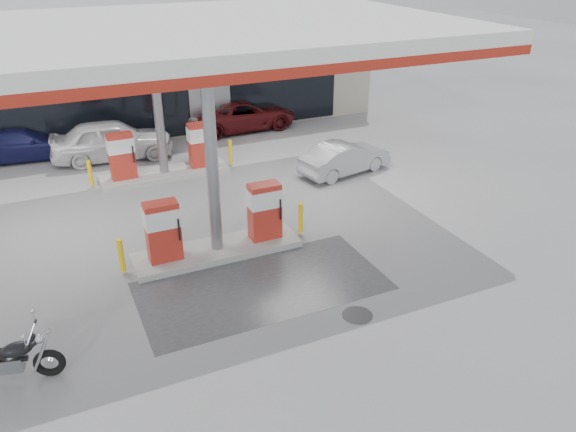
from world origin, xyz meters
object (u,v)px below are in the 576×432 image
object	(u,v)px
pump_island_far	(163,157)
parked_car_right	(243,115)
pump_island_near	(216,230)
hatchback_silver	(345,158)
sedan_white	(112,140)
parked_car_left	(22,143)
parked_motorcycle	(11,361)
attendant	(195,140)

from	to	relation	value
pump_island_far	parked_car_right	xyz separation A→B (m)	(4.50, 4.00, -0.06)
pump_island_near	hatchback_silver	xyz separation A→B (m)	(6.00, 3.60, -0.14)
pump_island_near	sedan_white	xyz separation A→B (m)	(-1.35, 8.55, 0.06)
pump_island_near	parked_car_right	bearing A→B (deg)	65.77
pump_island_far	sedan_white	xyz separation A→B (m)	(-1.35, 2.55, 0.06)
pump_island_near	hatchback_silver	world-z (taller)	pump_island_near
pump_island_far	parked_car_left	distance (m)	6.02
parked_motorcycle	pump_island_far	bearing A→B (deg)	74.43
pump_island_near	sedan_white	size ratio (longest dim) A/B	1.14
attendant	parked_car_left	bearing A→B (deg)	80.63
parked_car_right	attendant	bearing A→B (deg)	133.66
pump_island_near	pump_island_far	distance (m)	6.00
pump_island_far	sedan_white	size ratio (longest dim) A/B	1.14
attendant	parked_car_left	size ratio (longest dim) A/B	0.39
sedan_white	parked_car_right	size ratio (longest dim) A/B	0.96
attendant	parked_car_right	distance (m)	4.28
pump_island_near	parked_motorcycle	distance (m)	5.91
pump_island_far	parked_car_right	distance (m)	6.02
sedan_white	parked_car_left	bearing A→B (deg)	70.33
parked_motorcycle	parked_car_left	xyz separation A→B (m)	(0.58, 13.01, 0.18)
sedan_white	parked_car_left	world-z (taller)	sedan_white
attendant	pump_island_near	bearing A→B (deg)	-174.41
attendant	hatchback_silver	bearing A→B (deg)	-109.46
pump_island_far	parked_car_right	world-z (taller)	pump_island_far
parked_car_left	parked_car_right	size ratio (longest dim) A/B	0.93
parked_motorcycle	sedan_white	xyz separation A→B (m)	(3.73, 11.56, 0.31)
pump_island_far	attendant	size ratio (longest dim) A/B	3.01
pump_island_near	pump_island_far	world-z (taller)	same
hatchback_silver	parked_car_left	world-z (taller)	parked_car_left
attendant	parked_car_left	world-z (taller)	attendant
pump_island_near	parked_motorcycle	world-z (taller)	pump_island_near
pump_island_near	parked_car_right	distance (m)	10.97
attendant	parked_car_right	bearing A→B (deg)	-28.04
pump_island_near	pump_island_far	xyz separation A→B (m)	(0.00, 6.00, 0.00)
sedan_white	attendant	size ratio (longest dim) A/B	2.63
pump_island_far	parked_car_left	world-z (taller)	pump_island_far
pump_island_far	sedan_white	world-z (taller)	pump_island_far
attendant	parked_car_right	xyz separation A→B (m)	(3.04, 3.00, -0.20)
pump_island_near	attendant	world-z (taller)	pump_island_near
parked_motorcycle	parked_car_left	world-z (taller)	parked_car_left
sedan_white	attendant	xyz separation A→B (m)	(2.81, -1.55, 0.09)
parked_motorcycle	pump_island_near	bearing A→B (deg)	44.47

